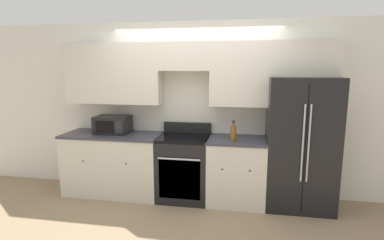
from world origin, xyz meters
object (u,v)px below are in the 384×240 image
object	(u,v)px
oven_range	(184,167)
bottle	(233,133)
microwave	(113,125)
refrigerator	(300,143)

from	to	relation	value
oven_range	bottle	size ratio (longest dim) A/B	3.88
oven_range	microwave	distance (m)	1.27
microwave	bottle	xyz separation A→B (m)	(1.83, -0.19, -0.02)
microwave	bottle	size ratio (longest dim) A/B	1.80
oven_range	microwave	world-z (taller)	microwave
microwave	bottle	world-z (taller)	bottle
oven_range	bottle	xyz separation A→B (m)	(0.72, -0.13, 0.58)
oven_range	refrigerator	xyz separation A→B (m)	(1.62, 0.06, 0.43)
refrigerator	microwave	distance (m)	2.74
bottle	refrigerator	bearing A→B (deg)	12.03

